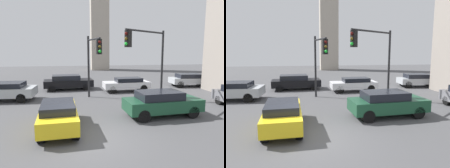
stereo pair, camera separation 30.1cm
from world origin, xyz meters
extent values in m
plane|color=#4C4C4F|center=(0.00, 0.00, 0.00)|extent=(88.74, 88.74, 0.00)
cylinder|color=black|center=(5.94, 6.54, 2.61)|extent=(0.16, 0.16, 5.21)
cylinder|color=black|center=(4.20, 5.25, 5.02)|extent=(3.55, 2.67, 0.12)
cube|color=black|center=(2.66, 4.12, 4.47)|extent=(0.45, 0.45, 1.00)
sphere|color=#4C0F0C|center=(2.50, 4.00, 4.77)|extent=(0.20, 0.20, 0.20)
sphere|color=#594714|center=(2.50, 4.00, 4.47)|extent=(0.20, 0.20, 0.20)
sphere|color=green|center=(2.50, 4.00, 4.17)|extent=(0.20, 0.20, 0.20)
cylinder|color=black|center=(0.53, 8.52, 2.44)|extent=(0.16, 0.16, 4.89)
cylinder|color=black|center=(0.80, 6.91, 4.57)|extent=(0.68, 3.24, 0.12)
cube|color=black|center=(1.04, 5.54, 4.02)|extent=(0.37, 0.37, 1.00)
sphere|color=#4C0F0C|center=(1.07, 5.35, 4.32)|extent=(0.20, 0.20, 0.20)
sphere|color=#594714|center=(1.07, 5.35, 4.02)|extent=(0.20, 0.20, 0.20)
sphere|color=green|center=(1.07, 5.35, 3.72)|extent=(0.20, 0.20, 0.20)
cube|color=#19472D|center=(4.36, 2.63, 0.69)|extent=(4.48, 2.19, 0.68)
cube|color=black|center=(4.14, 2.61, 1.23)|extent=(2.56, 1.82, 0.48)
cylinder|color=black|center=(5.77, 3.50, 0.35)|extent=(0.72, 0.39, 0.69)
cylinder|color=black|center=(5.89, 1.98, 0.35)|extent=(0.72, 0.39, 0.69)
cylinder|color=black|center=(2.82, 3.28, 0.35)|extent=(0.72, 0.39, 0.69)
cylinder|color=black|center=(2.94, 1.75, 0.35)|extent=(0.72, 0.39, 0.69)
cube|color=#ADB2B7|center=(-6.02, 8.32, 0.68)|extent=(4.91, 2.36, 0.67)
cube|color=black|center=(-5.78, 8.31, 1.18)|extent=(2.79, 1.99, 0.42)
cylinder|color=black|center=(-4.45, 7.37, 0.35)|extent=(0.72, 0.42, 0.69)
cylinder|color=black|center=(-4.35, 9.07, 0.35)|extent=(0.72, 0.42, 0.69)
cube|color=#ADB2B7|center=(11.38, 11.86, 0.64)|extent=(4.17, 2.10, 0.58)
cube|color=black|center=(11.18, 11.88, 1.12)|extent=(2.37, 1.76, 0.46)
cylinder|color=black|center=(12.80, 12.53, 0.35)|extent=(0.72, 0.38, 0.70)
cylinder|color=black|center=(12.71, 11.02, 0.35)|extent=(0.72, 0.38, 0.70)
cylinder|color=black|center=(10.05, 12.71, 0.35)|extent=(0.72, 0.38, 0.70)
cylinder|color=black|center=(9.96, 11.19, 0.35)|extent=(0.72, 0.38, 0.70)
cube|color=silver|center=(4.10, 10.33, 0.63)|extent=(4.30, 1.88, 0.57)
cube|color=black|center=(4.31, 10.34, 1.07)|extent=(2.43, 1.59, 0.40)
cylinder|color=black|center=(2.70, 9.58, 0.34)|extent=(0.70, 0.33, 0.68)
cylinder|color=black|center=(2.63, 10.96, 0.34)|extent=(0.70, 0.33, 0.68)
cylinder|color=black|center=(5.57, 9.70, 0.34)|extent=(0.70, 0.33, 0.68)
cylinder|color=black|center=(5.51, 11.09, 0.34)|extent=(0.70, 0.33, 0.68)
cube|color=yellow|center=(-1.41, 1.53, 0.67)|extent=(1.97, 4.26, 0.65)
cube|color=black|center=(-1.40, 1.32, 1.16)|extent=(1.65, 2.42, 0.40)
cylinder|color=black|center=(-2.20, 2.90, 0.34)|extent=(0.35, 0.70, 0.69)
cylinder|color=black|center=(-0.80, 2.98, 0.34)|extent=(0.35, 0.70, 0.69)
cylinder|color=black|center=(-2.03, 0.07, 0.34)|extent=(0.35, 0.70, 0.69)
cylinder|color=black|center=(-0.63, 0.15, 0.34)|extent=(0.35, 0.70, 0.69)
cylinder|color=black|center=(9.47, 4.44, 0.31)|extent=(0.39, 0.63, 0.62)
cube|color=black|center=(-1.18, 12.22, 0.64)|extent=(4.75, 2.35, 0.65)
cube|color=black|center=(-1.41, 12.20, 1.17)|extent=(2.71, 1.95, 0.50)
cylinder|color=black|center=(0.31, 13.16, 0.31)|extent=(0.65, 0.41, 0.62)
cylinder|color=black|center=(0.44, 11.53, 0.31)|extent=(0.65, 0.41, 0.62)
cylinder|color=black|center=(-2.81, 12.91, 0.31)|extent=(0.65, 0.41, 0.62)
cylinder|color=black|center=(-2.68, 11.28, 0.31)|extent=(0.65, 0.41, 0.62)
camera|label=1|loc=(-0.59, -8.67, 3.78)|focal=34.20mm
camera|label=2|loc=(-0.30, -8.72, 3.78)|focal=34.20mm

